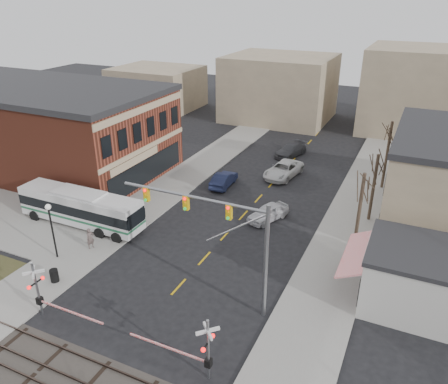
# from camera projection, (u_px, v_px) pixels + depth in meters

# --- Properties ---
(ground) EXTENTS (160.00, 160.00, 0.00)m
(ground) POSITION_uv_depth(u_px,v_px,m) (164.00, 303.00, 29.51)
(ground) COLOR black
(ground) RESTS_ON ground
(sidewalk_west) EXTENTS (5.00, 60.00, 0.12)m
(sidewalk_west) POSITION_uv_depth(u_px,v_px,m) (187.00, 176.00, 49.57)
(sidewalk_west) COLOR gray
(sidewalk_west) RESTS_ON ground
(sidewalk_east) EXTENTS (5.00, 60.00, 0.12)m
(sidewalk_east) POSITION_uv_depth(u_px,v_px,m) (358.00, 208.00, 42.29)
(sidewalk_east) COLOR gray
(sidewalk_east) RESTS_ON ground
(brick_building) EXTENTS (30.40, 15.40, 9.60)m
(brick_building) POSITION_uv_depth(u_px,v_px,m) (38.00, 126.00, 50.97)
(brick_building) COLOR brown
(brick_building) RESTS_ON ground
(awning_shop) EXTENTS (9.74, 6.20, 4.30)m
(awning_shop) POSITION_uv_depth(u_px,v_px,m) (430.00, 281.00, 28.24)
(awning_shop) COLOR beige
(awning_shop) RESTS_ON ground
(tree_east_a) EXTENTS (0.28, 0.28, 6.75)m
(tree_east_a) POSITION_uv_depth(u_px,v_px,m) (359.00, 213.00, 33.88)
(tree_east_a) COLOR #382B21
(tree_east_a) RESTS_ON sidewalk_east
(tree_east_b) EXTENTS (0.28, 0.28, 6.30)m
(tree_east_b) POSITION_uv_depth(u_px,v_px,m) (373.00, 188.00, 38.80)
(tree_east_b) COLOR #382B21
(tree_east_b) RESTS_ON sidewalk_east
(tree_east_c) EXTENTS (0.28, 0.28, 7.20)m
(tree_east_c) POSITION_uv_depth(u_px,v_px,m) (387.00, 155.00, 45.11)
(tree_east_c) COLOR #382B21
(tree_east_c) RESTS_ON sidewalk_east
(transit_bus) EXTENTS (11.98, 2.64, 3.08)m
(transit_bus) POSITION_uv_depth(u_px,v_px,m) (81.00, 207.00, 38.69)
(transit_bus) COLOR silver
(transit_bus) RESTS_ON ground
(traffic_signal_mast) EXTENTS (10.29, 0.30, 8.00)m
(traffic_signal_mast) POSITION_uv_depth(u_px,v_px,m) (224.00, 229.00, 27.19)
(traffic_signal_mast) COLOR gray
(traffic_signal_mast) RESTS_ON ground
(rr_crossing_west) EXTENTS (5.60, 1.36, 4.00)m
(rr_crossing_west) POSITION_uv_depth(u_px,v_px,m) (42.00, 291.00, 27.55)
(rr_crossing_west) COLOR gray
(rr_crossing_west) RESTS_ON ground
(rr_crossing_east) EXTENTS (5.60, 1.36, 4.00)m
(rr_crossing_east) POSITION_uv_depth(u_px,v_px,m) (201.00, 348.00, 23.21)
(rr_crossing_east) COLOR gray
(rr_crossing_east) RESTS_ON ground
(street_lamp) EXTENTS (0.44, 0.44, 4.64)m
(street_lamp) POSITION_uv_depth(u_px,v_px,m) (51.00, 220.00, 33.06)
(street_lamp) COLOR black
(street_lamp) RESTS_ON sidewalk_west
(trash_bin) EXTENTS (0.60, 0.60, 0.96)m
(trash_bin) POSITION_uv_depth(u_px,v_px,m) (54.00, 276.00, 31.38)
(trash_bin) COLOR black
(trash_bin) RESTS_ON sidewalk_west
(car_a) EXTENTS (3.33, 4.71, 1.49)m
(car_a) POSITION_uv_depth(u_px,v_px,m) (268.00, 212.00, 39.94)
(car_a) COLOR silver
(car_a) RESTS_ON ground
(car_b) EXTENTS (1.83, 4.67, 1.51)m
(car_b) POSITION_uv_depth(u_px,v_px,m) (224.00, 179.00, 46.86)
(car_b) COLOR #192040
(car_b) RESTS_ON ground
(car_c) EXTENTS (3.62, 6.26, 1.64)m
(car_c) POSITION_uv_depth(u_px,v_px,m) (283.00, 170.00, 49.19)
(car_c) COLOR silver
(car_c) RESTS_ON ground
(car_d) EXTENTS (3.55, 5.61, 1.51)m
(car_d) POSITION_uv_depth(u_px,v_px,m) (291.00, 150.00, 55.45)
(car_d) COLOR #3C3D41
(car_d) RESTS_ON ground
(pedestrian_near) EXTENTS (0.63, 0.76, 1.79)m
(pedestrian_near) POSITION_uv_depth(u_px,v_px,m) (90.00, 238.00, 35.26)
(pedestrian_near) COLOR #5D4D4A
(pedestrian_near) RESTS_ON sidewalk_west
(pedestrian_far) EXTENTS (1.09, 1.15, 1.86)m
(pedestrian_far) POSITION_uv_depth(u_px,v_px,m) (115.00, 213.00, 39.19)
(pedestrian_far) COLOR #3A3B65
(pedestrian_far) RESTS_ON sidewalk_west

